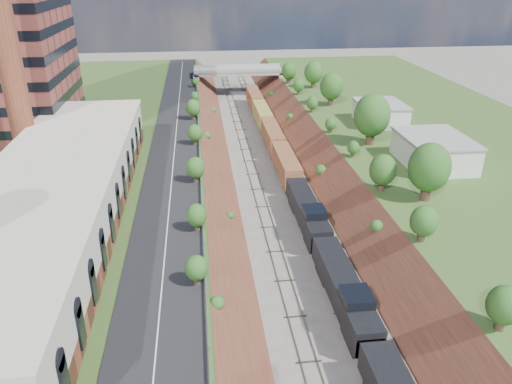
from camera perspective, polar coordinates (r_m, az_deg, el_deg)
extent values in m
cube|color=#465D26|center=(83.55, -21.30, 1.74)|extent=(44.00, 180.00, 5.00)
cube|color=#465D26|center=(92.06, 22.53, 3.57)|extent=(44.00, 180.00, 5.00)
cube|color=brown|center=(81.65, -5.97, 0.93)|extent=(10.00, 180.00, 10.00)
cube|color=brown|center=(84.64, 9.09, 1.62)|extent=(10.00, 180.00, 10.00)
cube|color=gray|center=(82.07, -0.10, 1.27)|extent=(1.58, 180.00, 0.18)
cube|color=gray|center=(82.79, 3.48, 1.43)|extent=(1.58, 180.00, 0.18)
cube|color=black|center=(79.89, -9.36, 4.10)|extent=(8.00, 180.00, 0.10)
cube|color=#99999E|center=(79.61, -6.43, 4.58)|extent=(0.06, 171.00, 0.30)
cube|color=brown|center=(61.42, -21.80, -2.77)|extent=(14.00, 62.00, 2.20)
cube|color=beige|center=(60.10, -22.28, 0.00)|extent=(14.00, 62.00, 4.30)
cube|color=beige|center=(59.23, -22.64, 2.11)|extent=(14.30, 62.30, 0.50)
cylinder|color=brown|center=(75.50, -26.96, 16.34)|extent=(3.20, 3.20, 40.00)
cube|color=gray|center=(140.06, -6.82, 12.18)|extent=(1.50, 8.00, 6.20)
cube|color=gray|center=(141.90, 2.72, 12.48)|extent=(1.50, 8.00, 6.20)
cube|color=gray|center=(139.90, -2.04, 13.61)|extent=(24.00, 8.00, 1.00)
cube|color=gray|center=(135.84, -1.90, 13.63)|extent=(24.00, 0.30, 0.80)
cube|color=gray|center=(143.68, -2.19, 14.22)|extent=(24.00, 0.30, 0.80)
cube|color=silver|center=(79.62, 19.66, 4.39)|extent=(9.00, 12.00, 4.00)
cube|color=silver|center=(98.72, 14.02, 8.69)|extent=(8.00, 10.00, 3.60)
cylinder|color=#473323|center=(67.09, 18.84, 0.20)|extent=(1.30, 1.30, 2.62)
ellipsoid|color=#265C20|center=(65.93, 19.21, 2.69)|extent=(5.25, 5.25, 6.30)
cylinder|color=#473323|center=(44.01, -6.14, -13.14)|extent=(0.66, 0.66, 1.22)
ellipsoid|color=#265C20|center=(43.13, -6.23, -11.59)|extent=(2.45, 2.45, 2.94)
cube|color=black|center=(52.75, 10.01, -10.82)|extent=(2.82, 16.93, 2.65)
cube|color=black|center=(67.65, 5.86, -2.16)|extent=(2.82, 16.93, 2.65)
cube|color=brown|center=(103.97, 1.25, 7.77)|extent=(2.82, 60.44, 3.39)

